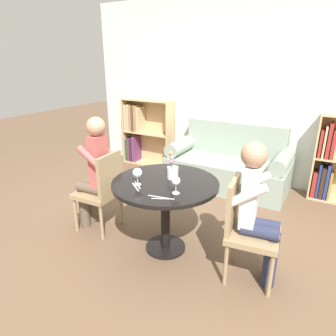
{
  "coord_description": "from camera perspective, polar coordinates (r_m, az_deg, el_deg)",
  "views": [
    {
      "loc": [
        1.31,
        -2.22,
        1.82
      ],
      "look_at": [
        0.0,
        0.05,
        0.85
      ],
      "focal_mm": 32.0,
      "sensor_mm": 36.0,
      "label": 1
    }
  ],
  "objects": [
    {
      "name": "fork_left_setting",
      "position": [
        2.47,
        -0.96,
        -5.87
      ],
      "size": [
        0.18,
        0.09,
        0.0
      ],
      "color": "silver",
      "rests_on": "round_table"
    },
    {
      "name": "couch",
      "position": [
        4.52,
        11.34,
        0.34
      ],
      "size": [
        1.73,
        0.8,
        0.92
      ],
      "color": "gray",
      "rests_on": "ground_plane"
    },
    {
      "name": "wine_glass_right",
      "position": [
        2.52,
        1.53,
        -2.58
      ],
      "size": [
        0.08,
        0.08,
        0.15
      ],
      "color": "white",
      "rests_on": "round_table"
    },
    {
      "name": "ground_plane",
      "position": [
        3.15,
        -0.47,
        -14.97
      ],
      "size": [
        16.0,
        16.0,
        0.0
      ],
      "primitive_type": "plane",
      "color": "brown"
    },
    {
      "name": "fork_right_setting",
      "position": [
        2.7,
        -6.22,
        -3.63
      ],
      "size": [
        0.16,
        0.13,
        0.0
      ],
      "color": "silver",
      "rests_on": "round_table"
    },
    {
      "name": "knife_right_setting",
      "position": [
        2.74,
        -5.87,
        -3.2
      ],
      "size": [
        0.15,
        0.13,
        0.0
      ],
      "color": "silver",
      "rests_on": "round_table"
    },
    {
      "name": "knife_left_setting",
      "position": [
        2.5,
        -1.76,
        -5.53
      ],
      "size": [
        0.19,
        0.04,
        0.0
      ],
      "color": "silver",
      "rests_on": "round_table"
    },
    {
      "name": "flower_vase",
      "position": [
        2.85,
        0.86,
        -0.49
      ],
      "size": [
        0.11,
        0.11,
        0.27
      ],
      "color": "silver",
      "rests_on": "round_table"
    },
    {
      "name": "bookshelf_left",
      "position": [
        5.41,
        -4.87,
        7.0
      ],
      "size": [
        0.93,
        0.28,
        1.16
      ],
      "color": "tan",
      "rests_on": "ground_plane"
    },
    {
      "name": "person_left",
      "position": [
        3.29,
        -13.9,
        -0.84
      ],
      "size": [
        0.43,
        0.35,
        1.27
      ],
      "rotation": [
        0.0,
        0.0,
        -1.52
      ],
      "color": "brown",
      "rests_on": "ground_plane"
    },
    {
      "name": "chair_right",
      "position": [
        2.64,
        14.47,
        -10.64
      ],
      "size": [
        0.47,
        0.47,
        0.9
      ],
      "rotation": [
        0.0,
        0.0,
        1.7
      ],
      "color": "#937A56",
      "rests_on": "ground_plane"
    },
    {
      "name": "round_table",
      "position": [
        2.85,
        -0.5,
        -5.08
      ],
      "size": [
        1.01,
        1.01,
        0.73
      ],
      "color": "black",
      "rests_on": "ground_plane"
    },
    {
      "name": "back_wall",
      "position": [
        4.69,
        13.98,
        13.93
      ],
      "size": [
        5.2,
        0.05,
        2.7
      ],
      "color": "silver",
      "rests_on": "ground_plane"
    },
    {
      "name": "person_right",
      "position": [
        2.56,
        16.81,
        -7.73
      ],
      "size": [
        0.44,
        0.37,
        1.23
      ],
      "rotation": [
        0.0,
        0.0,
        1.7
      ],
      "color": "#282D47",
      "rests_on": "ground_plane"
    },
    {
      "name": "chair_left",
      "position": [
        3.31,
        -12.43,
        -3.87
      ],
      "size": [
        0.44,
        0.44,
        0.9
      ],
      "rotation": [
        0.0,
        0.0,
        -1.52
      ],
      "color": "#937A56",
      "rests_on": "ground_plane"
    },
    {
      "name": "wine_glass_left",
      "position": [
        2.71,
        -5.87,
        -0.94
      ],
      "size": [
        0.09,
        0.09,
        0.16
      ],
      "color": "white",
      "rests_on": "round_table"
    }
  ]
}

